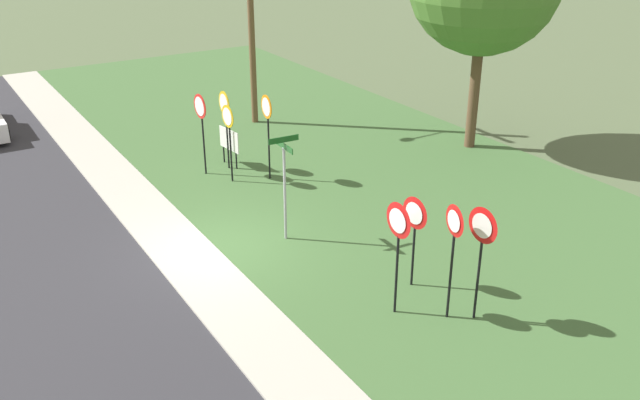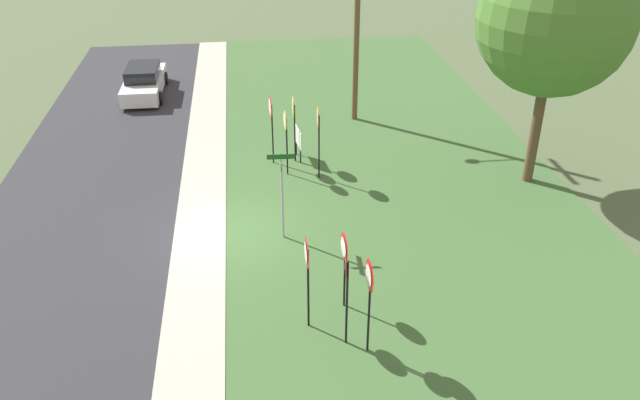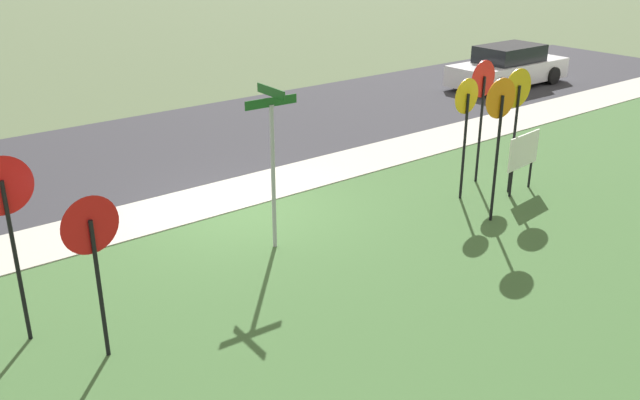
% 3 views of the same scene
% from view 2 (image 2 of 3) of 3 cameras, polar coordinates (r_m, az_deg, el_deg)
% --- Properties ---
extents(ground_plane, '(160.00, 160.00, 0.00)m').
position_cam_2_polar(ground_plane, '(20.33, -8.33, -3.02)').
color(ground_plane, '#4C5B3D').
extents(road_asphalt, '(44.00, 6.40, 0.01)m').
position_cam_2_polar(road_asphalt, '(21.07, -21.49, -3.70)').
color(road_asphalt, '#2D2D33').
rests_on(road_asphalt, ground_plane).
extents(sidewalk_strip, '(44.00, 1.60, 0.06)m').
position_cam_2_polar(sidewalk_strip, '(20.36, -10.58, -3.08)').
color(sidewalk_strip, '#ADAA9E').
rests_on(sidewalk_strip, ground_plane).
extents(grass_median, '(44.00, 12.00, 0.04)m').
position_cam_2_polar(grass_median, '(20.96, 8.27, -1.89)').
color(grass_median, '#3D6033').
rests_on(grass_median, ground_plane).
extents(stop_sign_near_left, '(0.77, 0.11, 2.63)m').
position_cam_2_polar(stop_sign_near_left, '(23.81, -4.36, 7.49)').
color(stop_sign_near_left, black).
rests_on(stop_sign_near_left, grass_median).
extents(stop_sign_near_right, '(0.73, 0.11, 2.71)m').
position_cam_2_polar(stop_sign_near_right, '(22.59, -0.17, 6.48)').
color(stop_sign_near_right, black).
rests_on(stop_sign_near_right, grass_median).
extents(stop_sign_far_left, '(0.70, 0.11, 2.46)m').
position_cam_2_polar(stop_sign_far_left, '(22.94, -3.06, 6.29)').
color(stop_sign_far_left, black).
rests_on(stop_sign_far_left, grass_median).
extents(stop_sign_far_center, '(0.79, 0.10, 2.58)m').
position_cam_2_polar(stop_sign_far_center, '(23.91, -2.35, 7.57)').
color(stop_sign_far_center, black).
rests_on(stop_sign_far_center, grass_median).
extents(yield_sign_near_left, '(0.78, 0.11, 2.59)m').
position_cam_2_polar(yield_sign_near_left, '(14.69, 4.34, -7.47)').
color(yield_sign_near_left, black).
rests_on(yield_sign_near_left, grass_median).
extents(yield_sign_near_right, '(0.67, 0.16, 2.63)m').
position_cam_2_polar(yield_sign_near_right, '(14.87, 2.33, -6.84)').
color(yield_sign_near_right, black).
rests_on(yield_sign_near_right, grass_median).
extents(yield_sign_far_left, '(0.75, 0.12, 2.21)m').
position_cam_2_polar(yield_sign_far_left, '(16.23, 2.12, -4.74)').
color(yield_sign_far_left, black).
rests_on(yield_sign_far_left, grass_median).
extents(yield_sign_far_right, '(0.78, 0.10, 2.59)m').
position_cam_2_polar(yield_sign_far_right, '(15.38, -1.20, -5.48)').
color(yield_sign_far_right, black).
rests_on(yield_sign_far_right, grass_median).
extents(street_name_post, '(0.96, 0.82, 2.80)m').
position_cam_2_polar(street_name_post, '(19.11, -3.39, 0.99)').
color(street_name_post, '#9EA0A8').
rests_on(street_name_post, grass_median).
extents(utility_pole, '(2.10, 2.17, 9.48)m').
position_cam_2_polar(utility_pole, '(27.10, 3.06, 17.22)').
color(utility_pole, brown).
rests_on(utility_pole, grass_median).
extents(notice_board, '(1.10, 0.16, 1.25)m').
position_cam_2_polar(notice_board, '(24.50, -1.95, 5.44)').
color(notice_board, black).
rests_on(notice_board, grass_median).
extents(oak_tree_left, '(5.04, 5.04, 8.29)m').
position_cam_2_polar(oak_tree_left, '(22.51, 20.09, 14.84)').
color(oak_tree_left, brown).
rests_on(oak_tree_left, grass_median).
extents(parked_hatchback_near, '(4.62, 1.92, 1.39)m').
position_cam_2_polar(parked_hatchback_near, '(32.49, -15.32, 10.07)').
color(parked_hatchback_near, silver).
rests_on(parked_hatchback_near, road_asphalt).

